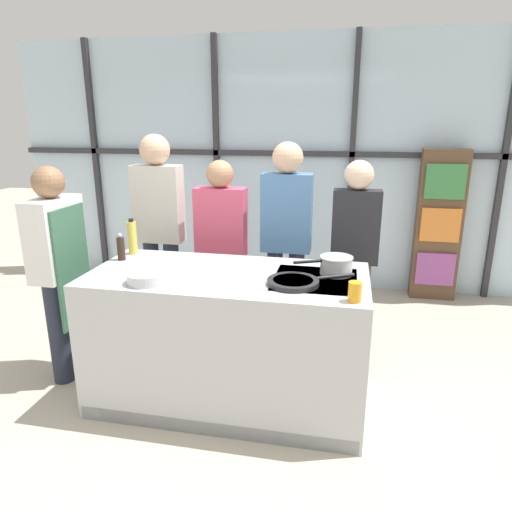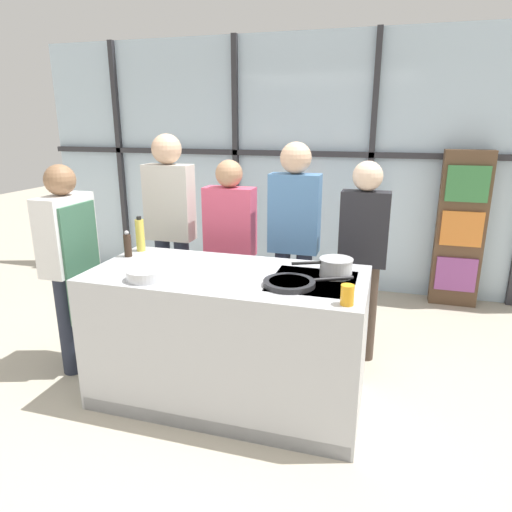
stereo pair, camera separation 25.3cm
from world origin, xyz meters
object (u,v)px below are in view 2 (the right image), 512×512
white_plate (165,269)px  pepper_grinder (128,245)px  juice_glass_near (347,295)px  spectator_center_right (294,234)px  saucepan (336,267)px  oil_bottle (140,235)px  spectator_far_left (171,223)px  spectator_center_left (230,243)px  chef (70,259)px  spectator_far_right (363,249)px  mixing_bowl (145,274)px  frying_pan (291,283)px

white_plate → pepper_grinder: 0.46m
juice_glass_near → spectator_center_right: bearing=114.8°
saucepan → oil_bottle: size_ratio=1.40×
spectator_far_left → white_plate: (0.40, -0.89, -0.10)m
spectator_center_left → oil_bottle: bearing=44.3°
chef → spectator_far_right: bearing=109.8°
chef → spectator_center_right: 1.73m
pepper_grinder → juice_glass_near: 1.70m
white_plate → mixing_bowl: mixing_bowl is taller
spectator_far_right → mixing_bowl: bearing=41.4°
spectator_center_right → white_plate: 1.13m
mixing_bowl → pepper_grinder: (-0.38, 0.42, 0.05)m
spectator_far_right → frying_pan: (-0.37, -0.96, 0.01)m
juice_glass_near → spectator_far_right: bearing=89.6°
spectator_far_left → frying_pan: (1.28, -0.96, -0.09)m
spectator_far_right → saucepan: bearing=80.0°
oil_bottle → juice_glass_near: 1.75m
oil_bottle → juice_glass_near: oil_bottle is taller
oil_bottle → spectator_center_right: bearing=25.8°
spectator_center_right → mixing_bowl: (-0.72, -1.11, -0.04)m
spectator_far_left → pepper_grinder: size_ratio=9.15×
frying_pan → juice_glass_near: 0.41m
chef → white_plate: (0.86, -0.14, 0.05)m
juice_glass_near → white_plate: bearing=167.5°
spectator_center_left → white_plate: size_ratio=6.64×
spectator_far_left → oil_bottle: bearing=91.0°
spectator_far_left → spectator_center_left: (0.55, 0.00, -0.14)m
saucepan → pepper_grinder: size_ratio=1.92×
oil_bottle → pepper_grinder: (-0.01, -0.17, -0.04)m
saucepan → oil_bottle: bearing=172.9°
spectator_center_left → white_plate: 0.91m
spectator_center_left → spectator_center_right: bearing=-180.0°
chef → mixing_bowl: (0.84, -0.36, 0.07)m
mixing_bowl → juice_glass_near: juice_glass_near is taller
spectator_far_left → saucepan: bearing=154.7°
spectator_center_right → spectator_center_left: bearing=0.0°
spectator_center_left → mixing_bowl: (-0.17, -1.11, 0.06)m
mixing_bowl → spectator_center_left: bearing=81.3°
chef → mixing_bowl: chef is taller
chef → spectator_far_left: spectator_far_left is taller
chef → mixing_bowl: 0.91m
chef → spectator_center_right: spectator_center_right is taller
oil_bottle → frying_pan: bearing=-18.9°
chef → frying_pan: 1.75m
chef → white_plate: chef is taller
oil_bottle → juice_glass_near: (1.62, -0.64, -0.07)m
chef → white_plate: 0.88m
spectator_far_left → frying_pan: spectator_far_left is taller
spectator_center_right → white_plate: (-0.69, -0.89, -0.07)m
oil_bottle → juice_glass_near: bearing=-21.5°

